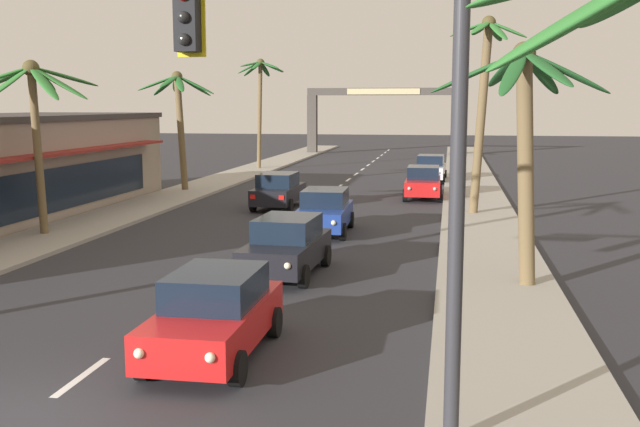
{
  "coord_description": "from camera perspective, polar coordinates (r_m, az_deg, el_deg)",
  "views": [
    {
      "loc": [
        6.47,
        -10.02,
        4.89
      ],
      "look_at": [
        3.33,
        8.0,
        2.2
      ],
      "focal_mm": 41.89,
      "sensor_mm": 36.0,
      "label": 1
    }
  ],
  "objects": [
    {
      "name": "traffic_signal_mast",
      "position": [
        10.78,
        -9.06,
        10.82
      ],
      "size": [
        11.53,
        0.41,
        7.6
      ],
      "color": "#2D2D33",
      "rests_on": "ground"
    },
    {
      "name": "sedan_lead_at_stop_bar",
      "position": [
        14.77,
        -8.04,
        -7.58
      ],
      "size": [
        1.96,
        4.45,
        1.68
      ],
      "color": "red",
      "rests_on": "ground"
    },
    {
      "name": "lane_markings",
      "position": [
        31.81,
        -1.2,
        -0.47
      ],
      "size": [
        4.28,
        89.89,
        0.01
      ],
      "color": "silver",
      "rests_on": "ground"
    },
    {
      "name": "sidewalk_right",
      "position": [
        30.44,
        12.25,
        -0.94
      ],
      "size": [
        3.2,
        110.0,
        0.14
      ],
      "primitive_type": "cube",
      "color": "#9E998E",
      "rests_on": "ground"
    },
    {
      "name": "palm_right_second",
      "position": [
        20.16,
        15.41,
        6.79
      ],
      "size": [
        4.74,
        4.72,
        6.48
      ],
      "color": "brown",
      "rests_on": "ground"
    },
    {
      "name": "palm_left_farthest",
      "position": [
        56.05,
        -4.6,
        9.75
      ],
      "size": [
        3.45,
        3.46,
        8.2
      ],
      "color": "brown",
      "rests_on": "ground"
    },
    {
      "name": "ground_plane",
      "position": [
        12.89,
        -21.9,
        -14.56
      ],
      "size": [
        220.0,
        220.0,
        0.0
      ],
      "primitive_type": "plane",
      "color": "#2D2D33"
    },
    {
      "name": "sedan_third_in_queue",
      "position": [
        21.49,
        -2.57,
        -2.47
      ],
      "size": [
        2.11,
        4.51,
        1.68
      ],
      "color": "black",
      "rests_on": "ground"
    },
    {
      "name": "sedan_fifth_in_queue",
      "position": [
        28.39,
        0.36,
        0.2
      ],
      "size": [
        2.05,
        4.49,
        1.68
      ],
      "color": "navy",
      "rests_on": "ground"
    },
    {
      "name": "palm_right_third",
      "position": [
        33.31,
        12.4,
        9.59
      ],
      "size": [
        3.31,
        3.24,
        8.61
      ],
      "color": "brown",
      "rests_on": "ground"
    },
    {
      "name": "sedan_parked_nearest_kerb",
      "position": [
        39.22,
        7.88,
        2.38
      ],
      "size": [
        1.99,
        4.47,
        1.68
      ],
      "color": "red",
      "rests_on": "ground"
    },
    {
      "name": "sedan_parked_mid_kerb",
      "position": [
        47.93,
        8.43,
        3.45
      ],
      "size": [
        2.05,
        4.49,
        1.68
      ],
      "color": "silver",
      "rests_on": "ground"
    },
    {
      "name": "sidewalk_left",
      "position": [
        33.59,
        -15.38,
        -0.18
      ],
      "size": [
        3.2,
        110.0,
        0.14
      ],
      "primitive_type": "cube",
      "color": "#9E998E",
      "rests_on": "ground"
    },
    {
      "name": "town_gateway_arch",
      "position": [
        73.42,
        4.86,
        7.8
      ],
      "size": [
        14.96,
        0.9,
        6.43
      ],
      "color": "#423D38",
      "rests_on": "ground"
    },
    {
      "name": "sedan_oncoming_far",
      "position": [
        35.29,
        -3.19,
        1.79
      ],
      "size": [
        2.0,
        4.47,
        1.68
      ],
      "color": "black",
      "rests_on": "ground"
    },
    {
      "name": "palm_left_second",
      "position": [
        29.26,
        -21.02,
        7.97
      ],
      "size": [
        4.67,
        4.49,
        6.47
      ],
      "color": "brown",
      "rests_on": "ground"
    },
    {
      "name": "palm_left_third",
      "position": [
        42.4,
        -10.74,
        8.12
      ],
      "size": [
        4.27,
        4.3,
        6.69
      ],
      "color": "brown",
      "rests_on": "ground"
    }
  ]
}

